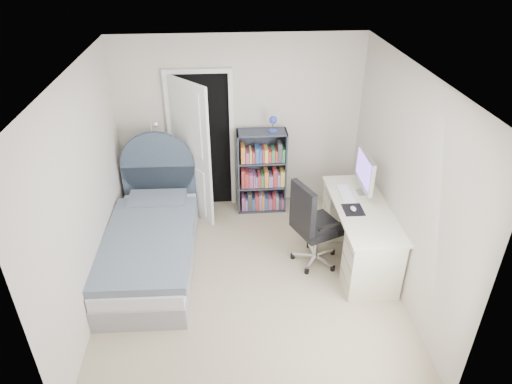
{
  "coord_description": "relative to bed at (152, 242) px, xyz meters",
  "views": [
    {
      "loc": [
        -0.24,
        -4.2,
        3.68
      ],
      "look_at": [
        0.1,
        0.16,
        1.11
      ],
      "focal_mm": 32.0,
      "sensor_mm": 36.0,
      "label": 1
    }
  ],
  "objects": [
    {
      "name": "room_shell",
      "position": [
        1.17,
        -0.42,
        0.95
      ],
      "size": [
        3.5,
        3.7,
        2.6
      ],
      "color": "gray",
      "rests_on": "ground"
    },
    {
      "name": "door",
      "position": [
        0.53,
        1.16,
        0.73
      ],
      "size": [
        0.92,
        0.65,
        2.06
      ],
      "color": "black",
      "rests_on": "ground"
    },
    {
      "name": "bed",
      "position": [
        0.0,
        0.0,
        0.0
      ],
      "size": [
        1.08,
        2.21,
        1.35
      ],
      "color": "gray",
      "rests_on": "ground"
    },
    {
      "name": "nightstand",
      "position": [
        0.07,
        1.18,
        0.09
      ],
      "size": [
        0.41,
        0.41,
        0.6
      ],
      "color": "tan",
      "rests_on": "ground"
    },
    {
      "name": "floor_lamp",
      "position": [
        0.02,
        0.98,
        0.31
      ],
      "size": [
        0.22,
        0.22,
        1.51
      ],
      "color": "silver",
      "rests_on": "ground"
    },
    {
      "name": "bookcase",
      "position": [
        1.47,
        1.14,
        0.26
      ],
      "size": [
        0.69,
        0.3,
        1.47
      ],
      "color": "#323844",
      "rests_on": "ground"
    },
    {
      "name": "desk",
      "position": [
        2.55,
        -0.13,
        0.12
      ],
      "size": [
        0.64,
        1.6,
        1.31
      ],
      "color": "beige",
      "rests_on": "ground"
    },
    {
      "name": "office_chair",
      "position": [
        1.94,
        -0.17,
        0.32
      ],
      "size": [
        0.66,
        0.66,
        1.13
      ],
      "color": "silver",
      "rests_on": "ground"
    }
  ]
}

